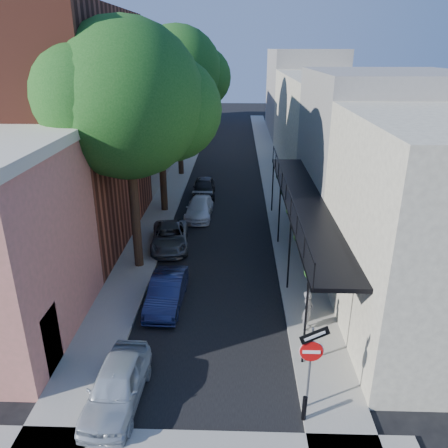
# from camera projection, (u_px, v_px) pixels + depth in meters

# --- Properties ---
(ground) EXTENTS (160.00, 160.00, 0.00)m
(ground) POSITION_uv_depth(u_px,v_px,m) (199.00, 433.00, 12.28)
(ground) COLOR black
(ground) RESTS_ON ground
(road_surface) EXTENTS (6.00, 64.00, 0.01)m
(road_surface) POSITION_uv_depth(u_px,v_px,m) (226.00, 166.00, 40.09)
(road_surface) COLOR black
(road_surface) RESTS_ON ground
(sidewalk_left) EXTENTS (2.00, 64.00, 0.12)m
(sidewalk_left) POSITION_uv_depth(u_px,v_px,m) (183.00, 165.00, 40.18)
(sidewalk_left) COLOR gray
(sidewalk_left) RESTS_ON ground
(sidewalk_right) EXTENTS (2.00, 64.00, 0.12)m
(sidewalk_right) POSITION_uv_depth(u_px,v_px,m) (270.00, 166.00, 39.95)
(sidewalk_right) COLOR gray
(sidewalk_right) RESTS_ON ground
(buildings_left) EXTENTS (10.10, 59.10, 12.00)m
(buildings_left) POSITION_uv_depth(u_px,v_px,m) (118.00, 113.00, 37.37)
(buildings_left) COLOR #DD7D71
(buildings_left) RESTS_ON ground
(buildings_right) EXTENTS (9.80, 55.00, 10.00)m
(buildings_right) POSITION_uv_depth(u_px,v_px,m) (330.00, 119.00, 37.70)
(buildings_right) COLOR beige
(buildings_right) RESTS_ON ground
(sign_post) EXTENTS (0.89, 0.17, 2.99)m
(sign_post) POSITION_uv_depth(u_px,v_px,m) (311.00, 354.00, 12.33)
(sign_post) COLOR #595B60
(sign_post) RESTS_ON ground
(bollard) EXTENTS (0.14, 0.14, 0.80)m
(bollard) POSITION_uv_depth(u_px,v_px,m) (304.00, 408.00, 12.46)
(bollard) COLOR black
(bollard) RESTS_ON sidewalk_right
(oak_near) EXTENTS (7.48, 6.80, 11.42)m
(oak_near) POSITION_uv_depth(u_px,v_px,m) (138.00, 103.00, 18.94)
(oak_near) COLOR black
(oak_near) RESTS_ON ground
(oak_mid) EXTENTS (6.60, 6.00, 10.20)m
(oak_mid) POSITION_uv_depth(u_px,v_px,m) (166.00, 102.00, 26.64)
(oak_mid) COLOR black
(oak_mid) RESTS_ON ground
(oak_far) EXTENTS (7.70, 7.00, 11.90)m
(oak_far) POSITION_uv_depth(u_px,v_px,m) (184.00, 73.00, 34.57)
(oak_far) COLOR black
(oak_far) RESTS_ON ground
(parked_car_a) EXTENTS (1.65, 3.82, 1.28)m
(parked_car_a) POSITION_uv_depth(u_px,v_px,m) (117.00, 385.00, 13.15)
(parked_car_a) COLOR #A8B3BB
(parked_car_a) RESTS_ON ground
(parked_car_b) EXTENTS (1.42, 3.84, 1.25)m
(parked_car_b) POSITION_uv_depth(u_px,v_px,m) (167.00, 292.00, 18.22)
(parked_car_b) COLOR #141B3F
(parked_car_b) RESTS_ON ground
(parked_car_c) EXTENTS (2.41, 4.41, 1.17)m
(parked_car_c) POSITION_uv_depth(u_px,v_px,m) (170.00, 237.00, 23.61)
(parked_car_c) COLOR #4E5054
(parked_car_c) RESTS_ON ground
(parked_car_d) EXTENTS (1.73, 4.02, 1.15)m
(parked_car_d) POSITION_uv_depth(u_px,v_px,m) (199.00, 208.00, 27.89)
(parked_car_d) COLOR white
(parked_car_d) RESTS_ON ground
(parked_car_e) EXTENTS (1.73, 3.97, 1.33)m
(parked_car_e) POSITION_uv_depth(u_px,v_px,m) (204.00, 187.00, 31.78)
(parked_car_e) COLOR black
(parked_car_e) RESTS_ON ground
(pedestrian) EXTENTS (0.59, 0.69, 1.59)m
(pedestrian) POSITION_uv_depth(u_px,v_px,m) (308.00, 310.00, 16.41)
(pedestrian) COLOR slate
(pedestrian) RESTS_ON sidewalk_right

